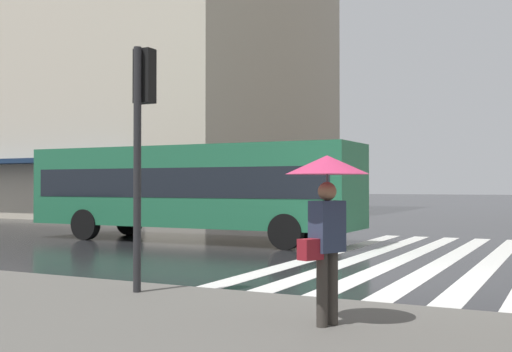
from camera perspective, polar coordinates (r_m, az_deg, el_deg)
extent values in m
plane|color=black|center=(12.30, 12.46, -9.17)|extent=(220.00, 220.00, 0.00)
cube|color=silver|center=(15.99, 20.34, -7.18)|extent=(13.00, 0.50, 0.01)
cube|color=silver|center=(16.13, 16.78, -7.14)|extent=(13.00, 0.50, 0.01)
cube|color=silver|center=(16.33, 13.30, -7.07)|extent=(13.00, 0.50, 0.01)
cube|color=silver|center=(16.59, 9.91, -6.98)|extent=(13.00, 0.50, 0.01)
cube|color=silver|center=(16.90, 6.63, -6.87)|extent=(13.00, 0.50, 0.01)
cube|color=beige|center=(43.82, -12.59, 10.23)|extent=(18.11, 25.03, 20.31)
cylinder|color=#232326|center=(9.98, -10.55, 0.60)|extent=(0.12, 0.12, 3.77)
cube|color=black|center=(10.26, -9.92, 8.76)|extent=(0.22, 0.30, 0.85)
sphere|color=red|center=(10.41, -9.51, 10.19)|extent=(0.17, 0.17, 0.17)
sphere|color=orange|center=(10.36, -9.52, 8.67)|extent=(0.17, 0.17, 0.17)
sphere|color=green|center=(10.31, -9.52, 7.14)|extent=(0.17, 0.17, 0.17)
cube|color=#236B47|center=(20.49, -5.89, -0.91)|extent=(2.50, 11.00, 2.50)
cube|color=black|center=(20.49, -5.89, -0.61)|extent=(2.52, 10.34, 0.90)
cylinder|color=black|center=(19.82, 5.39, -4.54)|extent=(0.30, 1.00, 1.00)
cylinder|color=black|center=(17.70, 2.70, -4.99)|extent=(0.30, 1.00, 1.00)
cylinder|color=black|center=(23.37, -11.23, -3.95)|extent=(0.30, 1.00, 1.00)
cylinder|color=black|center=(21.60, -14.98, -4.20)|extent=(0.30, 1.00, 1.00)
cube|color=#2D3851|center=(7.53, 6.37, -4.49)|extent=(0.46, 0.38, 0.60)
sphere|color=#936B4C|center=(7.51, 6.37, -1.37)|extent=(0.22, 0.22, 0.22)
cylinder|color=#38332D|center=(7.68, 6.85, -9.90)|extent=(0.13, 0.13, 0.86)
cylinder|color=#38332D|center=(7.55, 5.91, -10.06)|extent=(0.13, 0.13, 0.86)
cube|color=maroon|center=(7.35, 4.88, -6.54)|extent=(0.32, 0.26, 0.24)
cone|color=#C63360|center=(7.52, 6.36, 1.00)|extent=(0.99, 0.99, 0.22)
cylinder|color=#4C4C51|center=(7.52, 6.37, -2.93)|extent=(0.02, 0.02, 0.81)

